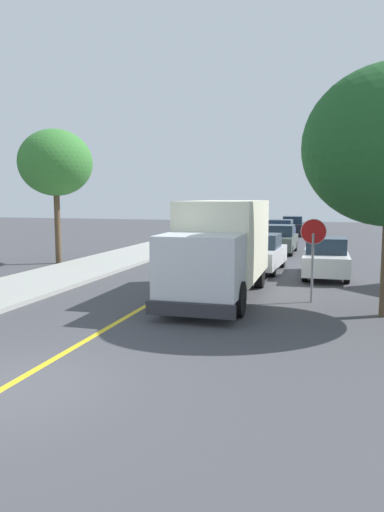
% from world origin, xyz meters
% --- Properties ---
extents(ground_plane, '(120.00, 120.00, 0.00)m').
position_xyz_m(ground_plane, '(0.00, 0.00, 0.00)').
color(ground_plane, '#424247').
extents(centre_line_yellow, '(0.16, 56.00, 0.01)m').
position_xyz_m(centre_line_yellow, '(0.00, 10.00, 0.00)').
color(centre_line_yellow, gold).
rests_on(centre_line_yellow, ground).
extents(box_truck, '(2.52, 7.22, 3.20)m').
position_xyz_m(box_truck, '(1.89, 8.73, 1.77)').
color(box_truck, '#F2EDCC').
rests_on(box_truck, ground).
extents(parked_car_near, '(1.99, 4.47, 1.67)m').
position_xyz_m(parked_car_near, '(2.34, 14.79, 0.79)').
color(parked_car_near, silver).
rests_on(parked_car_near, ground).
extents(parked_car_mid, '(1.85, 4.42, 1.67)m').
position_xyz_m(parked_car_mid, '(2.43, 22.07, 0.79)').
color(parked_car_mid, '#4C564C').
rests_on(parked_car_mid, ground).
extents(parked_car_far, '(1.86, 4.43, 1.67)m').
position_xyz_m(parked_car_far, '(1.76, 28.83, 0.79)').
color(parked_car_far, '#2D4793').
rests_on(parked_car_far, ground).
extents(parked_car_furthest, '(1.96, 4.46, 1.67)m').
position_xyz_m(parked_car_furthest, '(2.08, 35.58, 0.79)').
color(parked_car_furthest, black).
rests_on(parked_car_furthest, ground).
extents(parked_van_across, '(1.90, 4.44, 1.67)m').
position_xyz_m(parked_van_across, '(5.20, 13.86, 0.79)').
color(parked_van_across, silver).
rests_on(parked_van_across, ground).
extents(stop_sign, '(0.80, 0.10, 2.65)m').
position_xyz_m(stop_sign, '(4.87, 8.69, 1.86)').
color(stop_sign, gray).
rests_on(stop_sign, ground).
extents(street_tree_down_block, '(3.61, 3.61, 6.63)m').
position_xyz_m(street_tree_down_block, '(-7.77, 14.41, 4.98)').
color(street_tree_down_block, brown).
rests_on(street_tree_down_block, ground).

